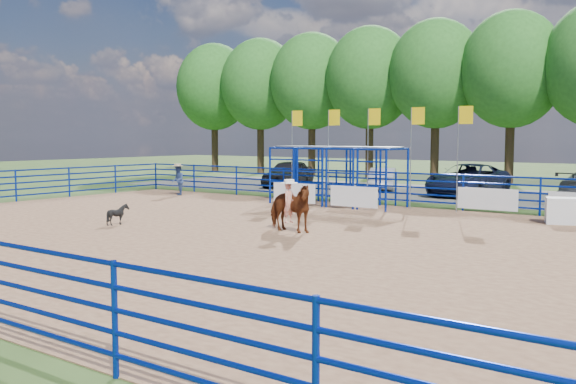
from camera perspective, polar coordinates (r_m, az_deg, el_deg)
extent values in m
plane|color=#3F5B24|center=(19.72, -3.47, -3.86)|extent=(120.00, 120.00, 0.00)
cube|color=#9A6D4D|center=(19.72, -3.47, -3.83)|extent=(30.00, 20.00, 0.02)
cube|color=#66645A|center=(34.51, 14.68, -0.20)|extent=(40.00, 10.00, 0.01)
cube|color=silver|center=(24.03, 23.94, -1.56)|extent=(1.85, 1.29, 0.90)
imported|color=brown|center=(20.12, 0.11, -1.39)|extent=(1.89, 0.97, 1.55)
imported|color=red|center=(20.05, 0.11, 0.87)|extent=(0.34, 0.49, 1.28)
cylinder|color=white|center=(20.01, 0.11, 2.78)|extent=(0.54, 0.54, 0.12)
imported|color=black|center=(22.51, -14.88, -1.93)|extent=(0.87, 0.85, 0.72)
imported|color=navy|center=(33.08, -9.76, 1.04)|extent=(0.94, 0.93, 1.54)
cylinder|color=tan|center=(33.04, -9.78, 2.37)|extent=(0.56, 0.56, 0.11)
imported|color=black|center=(38.15, 0.03, 1.66)|extent=(2.93, 5.00, 1.60)
imported|color=gray|center=(36.13, 8.49, 1.15)|extent=(2.73, 4.08, 1.27)
imported|color=black|center=(33.98, 15.72, 1.06)|extent=(2.96, 5.91, 1.61)
cube|color=white|center=(28.08, 0.54, -0.08)|extent=(2.20, 0.04, 0.85)
cube|color=white|center=(26.48, 5.86, -0.41)|extent=(2.20, 0.04, 0.85)
cube|color=white|center=(26.51, 17.28, -0.60)|extent=(2.40, 0.04, 0.85)
cylinder|color=#3F2B19|center=(55.52, -6.52, 4.31)|extent=(0.56, 0.56, 4.80)
ellipsoid|color=#245C1E|center=(55.70, -6.57, 9.63)|extent=(6.40, 6.40, 7.36)
cylinder|color=#3F2B19|center=(52.28, -2.45, 4.30)|extent=(0.56, 0.56, 4.80)
ellipsoid|color=#245C1E|center=(52.48, -2.47, 9.94)|extent=(6.40, 6.40, 7.36)
cylinder|color=#3F2B19|center=(49.35, 2.13, 4.26)|extent=(0.56, 0.56, 4.80)
ellipsoid|color=#245C1E|center=(49.55, 2.15, 10.24)|extent=(6.40, 6.40, 7.36)
cylinder|color=#3F2B19|center=(46.77, 7.25, 4.18)|extent=(0.56, 0.56, 4.80)
ellipsoid|color=#245C1E|center=(46.98, 7.32, 10.49)|extent=(6.40, 6.40, 7.36)
cylinder|color=#3F2B19|center=(44.60, 12.92, 4.06)|extent=(0.56, 0.56, 4.80)
ellipsoid|color=#245C1E|center=(44.82, 13.05, 10.67)|extent=(6.40, 6.40, 7.36)
cylinder|color=#3F2B19|center=(42.90, 19.09, 3.88)|extent=(0.56, 0.56, 4.80)
ellipsoid|color=#245C1E|center=(43.14, 19.29, 10.75)|extent=(6.40, 6.40, 7.36)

